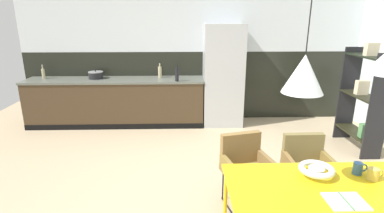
{
  "coord_description": "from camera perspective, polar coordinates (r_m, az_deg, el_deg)",
  "views": [
    {
      "loc": [
        -0.24,
        -2.92,
        2.03
      ],
      "look_at": [
        -0.14,
        0.62,
        0.96
      ],
      "focal_mm": 28.01,
      "sensor_mm": 36.0,
      "label": 1
    }
  ],
  "objects": [
    {
      "name": "fruit_bowl",
      "position": [
        2.8,
        22.6,
        -11.07
      ],
      "size": [
        0.3,
        0.3,
        0.09
      ],
      "color": "silver",
      "rests_on": "dining_table"
    },
    {
      "name": "mug_short_terracotta",
      "position": [
        2.99,
        29.08,
        -10.26
      ],
      "size": [
        0.13,
        0.08,
        0.11
      ],
      "color": "#335B93",
      "rests_on": "dining_table"
    },
    {
      "name": "bottle_spice_small",
      "position": [
        5.8,
        -6.13,
        6.58
      ],
      "size": [
        0.07,
        0.07,
        0.27
      ],
      "color": "tan",
      "rests_on": "kitchen_counter"
    },
    {
      "name": "bottle_oil_tall",
      "position": [
        5.43,
        -2.9,
        6.04
      ],
      "size": [
        0.07,
        0.07,
        0.28
      ],
      "color": "black",
      "rests_on": "kitchen_counter"
    },
    {
      "name": "refrigerator_column",
      "position": [
        5.72,
        5.91,
        5.9
      ],
      "size": [
        0.74,
        0.6,
        1.9
      ],
      "primitive_type": "cube",
      "color": "#ADAFB2",
      "rests_on": "ground"
    },
    {
      "name": "open_shelf_unit",
      "position": [
        5.28,
        29.8,
        1.5
      ],
      "size": [
        0.3,
        0.86,
        1.66
      ],
      "rotation": [
        0.0,
        0.0,
        -1.57
      ],
      "color": "black",
      "rests_on": "ground"
    },
    {
      "name": "kitchen_counter",
      "position": [
        5.93,
        -14.19,
        0.86
      ],
      "size": [
        3.34,
        0.63,
        0.9
      ],
      "color": "#40301E",
      "rests_on": "ground"
    },
    {
      "name": "bottle_wine_green",
      "position": [
        6.33,
        -26.46,
        5.68
      ],
      "size": [
        0.06,
        0.06,
        0.26
      ],
      "color": "tan",
      "rests_on": "kitchen_counter"
    },
    {
      "name": "armchair_head_of_table",
      "position": [
        3.37,
        9.98,
        -10.32
      ],
      "size": [
        0.58,
        0.57,
        0.8
      ],
      "rotation": [
        0.0,
        0.0,
        3.38
      ],
      "color": "brown",
      "rests_on": "ground"
    },
    {
      "name": "armchair_by_stool",
      "position": [
        3.63,
        20.9,
        -9.64
      ],
      "size": [
        0.49,
        0.47,
        0.76
      ],
      "rotation": [
        0.0,
        0.0,
        3.15
      ],
      "color": "brown",
      "rests_on": "ground"
    },
    {
      "name": "dining_table",
      "position": [
        2.7,
        24.84,
        -14.92
      ],
      "size": [
        1.62,
        0.9,
        0.72
      ],
      "color": "gold",
      "rests_on": "ground"
    },
    {
      "name": "open_book",
      "position": [
        2.56,
        27.22,
        -15.79
      ],
      "size": [
        0.28,
        0.23,
        0.02
      ],
      "color": "white",
      "rests_on": "dining_table"
    },
    {
      "name": "ground_plane",
      "position": [
        3.57,
        2.59,
        -17.9
      ],
      "size": [
        8.66,
        8.66,
        0.0
      ],
      "primitive_type": "plane",
      "color": "tan"
    },
    {
      "name": "pendant_lamp_over_table_near",
      "position": [
        2.22,
        20.5,
        5.86
      ],
      "size": [
        0.29,
        0.29,
        1.16
      ],
      "color": "black"
    },
    {
      "name": "mug_wide_latte",
      "position": [
        2.95,
        31.28,
        -10.96
      ],
      "size": [
        0.14,
        0.09,
        0.1
      ],
      "color": "gold",
      "rests_on": "dining_table"
    },
    {
      "name": "back_wall_panel_upper",
      "position": [
        5.94,
        0.64,
        16.98
      ],
      "size": [
        6.66,
        0.12,
        1.36
      ],
      "primitive_type": "cube",
      "color": "silver",
      "rests_on": "back_wall_splashback_dark"
    },
    {
      "name": "back_wall_splashback_dark",
      "position": [
        6.09,
        0.6,
        4.05
      ],
      "size": [
        6.66,
        0.12,
        1.36
      ],
      "primitive_type": "cube",
      "color": "black",
      "rests_on": "ground"
    },
    {
      "name": "cooking_pot",
      "position": [
        5.96,
        -17.85,
        5.73
      ],
      "size": [
        0.28,
        0.28,
        0.16
      ],
      "color": "black",
      "rests_on": "kitchen_counter"
    }
  ]
}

